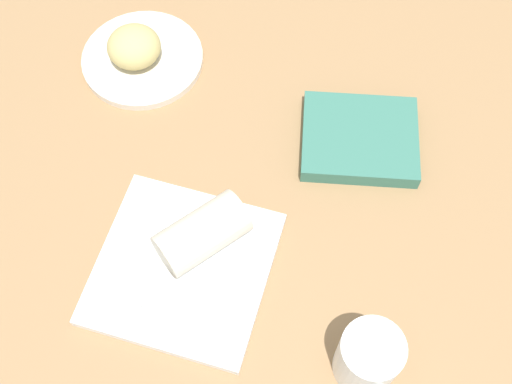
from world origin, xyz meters
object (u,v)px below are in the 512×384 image
scone_pastry (134,47)px  book_stack (360,139)px  breakfast_wrap (199,233)px  square_plate (183,268)px  sauce_cup (157,293)px  round_plate (143,59)px  coffee_mug (369,361)px

scone_pastry → book_stack: bearing=159.4°
book_stack → breakfast_wrap: bearing=39.7°
square_plate → sauce_cup: (2.92, 4.75, 2.29)cm
scone_pastry → book_stack: 41.17cm
round_plate → breakfast_wrap: breakfast_wrap is taller
scone_pastry → breakfast_wrap: bearing=112.9°
book_stack → coffee_mug: 37.09cm
sauce_cup → book_stack: bearing=-135.8°
book_stack → round_plate: bearing=-21.7°
sauce_cup → coffee_mug: 30.48cm
scone_pastry → sauce_cup: size_ratio=1.59×
round_plate → book_stack: book_stack is taller
round_plate → square_plate: square_plate is taller
round_plate → sauce_cup: size_ratio=3.67×
sauce_cup → book_stack: (-29.20, -28.41, -1.66)cm
breakfast_wrap → book_stack: breakfast_wrap is taller
square_plate → book_stack: bearing=-138.0°
square_plate → sauce_cup: bearing=58.4°
square_plate → breakfast_wrap: breakfast_wrap is taller
scone_pastry → sauce_cup: (-9.24, 42.85, -1.43)cm
round_plate → sauce_cup: sauce_cup is taller
scone_pastry → book_stack: size_ratio=0.49×
scone_pastry → sauce_cup: 43.86cm
breakfast_wrap → coffee_mug: 29.38cm
scone_pastry → breakfast_wrap: 37.24cm
scone_pastry → square_plate: 40.17cm
scone_pastry → sauce_cup: bearing=102.2°
square_plate → coffee_mug: coffee_mug is taller
round_plate → breakfast_wrap: 37.69cm
scone_pastry → square_plate: size_ratio=0.37×
coffee_mug → round_plate: bearing=-54.1°
square_plate → round_plate: bearing=-73.7°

